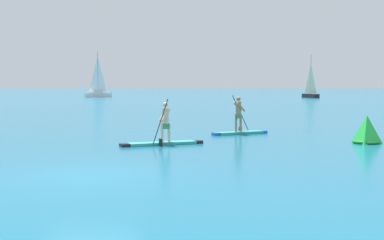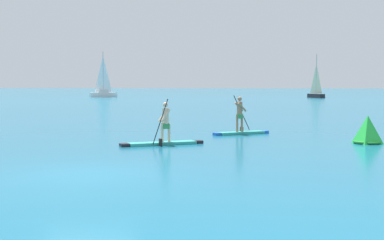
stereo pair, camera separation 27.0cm
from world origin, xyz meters
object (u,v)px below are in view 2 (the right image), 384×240
object	(u,v)px
paddleboarder_mid_center	(163,137)
race_marker_buoy	(368,131)
paddleboarder_far_right	(241,126)
sailboat_left_horizon	(103,91)
sailboat_right_horizon	(316,91)

from	to	relation	value
paddleboarder_mid_center	race_marker_buoy	size ratio (longest dim) A/B	2.73
paddleboarder_mid_center	race_marker_buoy	bearing A→B (deg)	161.78
paddleboarder_far_right	race_marker_buoy	bearing A→B (deg)	-65.14
paddleboarder_mid_center	paddleboarder_far_right	bearing A→B (deg)	-150.00
paddleboarder_mid_center	sailboat_left_horizon	bearing A→B (deg)	-100.59
paddleboarder_far_right	sailboat_right_horizon	bearing A→B (deg)	48.18
sailboat_right_horizon	race_marker_buoy	bearing A→B (deg)	-29.13
paddleboarder_mid_center	paddleboarder_far_right	xyz separation A→B (m)	(3.01, 4.81, 0.06)
paddleboarder_far_right	race_marker_buoy	size ratio (longest dim) A/B	2.28
paddleboarder_mid_center	sailboat_left_horizon	xyz separation A→B (m)	(-21.74, 69.53, 0.76)
sailboat_left_horizon	sailboat_right_horizon	bearing A→B (deg)	148.36
paddleboarder_far_right	sailboat_left_horizon	distance (m)	69.30
sailboat_left_horizon	paddleboarder_far_right	bearing A→B (deg)	80.54
paddleboarder_far_right	paddleboarder_mid_center	bearing A→B (deg)	-154.15
race_marker_buoy	sailboat_right_horizon	size ratio (longest dim) A/B	0.17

